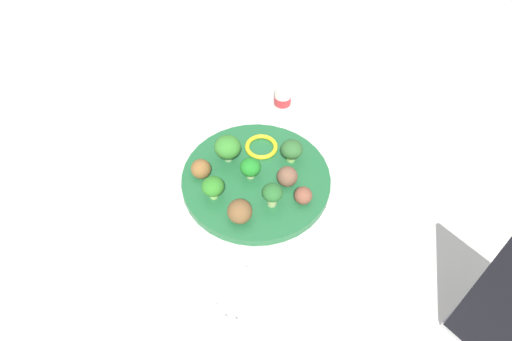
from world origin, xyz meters
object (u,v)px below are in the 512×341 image
object	(u,v)px
broccoli_floret_front_left	(250,169)
napkin	(227,298)
pepper_ring_back_left	(261,147)
meatball_near_rim	(201,169)
yogurt_bottle	(283,98)
broccoli_floret_mid_left	(292,150)
broccoli_floret_back_right	(272,193)
meatball_front_left	(288,174)
meatball_center	(303,196)
meatball_back_right	(240,211)
broccoli_floret_center	(228,147)
plate	(256,180)
broccoli_floret_far_rim	(213,187)
fork	(236,305)
knife	(214,298)

from	to	relation	value
broccoli_floret_front_left	napkin	world-z (taller)	broccoli_floret_front_left
pepper_ring_back_left	meatball_near_rim	bearing A→B (deg)	-45.34
napkin	pepper_ring_back_left	bearing A→B (deg)	-177.06
yogurt_bottle	broccoli_floret_mid_left	bearing A→B (deg)	17.58
broccoli_floret_back_right	meatball_front_left	size ratio (longest dim) A/B	1.26
broccoli_floret_back_right	napkin	xyz separation A→B (m)	(0.19, -0.03, -0.04)
meatball_center	pepper_ring_back_left	distance (m)	0.15
meatball_back_right	pepper_ring_back_left	world-z (taller)	meatball_back_right
broccoli_floret_back_right	broccoli_floret_center	xyz separation A→B (m)	(-0.08, -0.10, 0.00)
plate	broccoli_floret_mid_left	xyz separation A→B (m)	(-0.06, 0.06, 0.04)
meatball_back_right	meatball_center	world-z (taller)	meatball_back_right
napkin	broccoli_floret_far_rim	bearing A→B (deg)	-157.88
fork	meatball_center	bearing A→B (deg)	162.78
broccoli_floret_front_left	knife	xyz separation A→B (m)	(0.24, 0.00, -0.03)
pepper_ring_back_left	napkin	distance (m)	0.32
broccoli_floret_front_left	meatball_center	size ratio (longest dim) A/B	1.31
plate	yogurt_bottle	distance (m)	0.21
fork	meatball_front_left	bearing A→B (deg)	172.93
meatball_front_left	meatball_near_rim	distance (m)	0.16
broccoli_floret_far_rim	meatball_front_left	size ratio (longest dim) A/B	1.20
plate	yogurt_bottle	size ratio (longest dim) A/B	3.61
meatball_center	meatball_front_left	distance (m)	0.05
meatball_center	knife	distance (m)	0.24
pepper_ring_back_left	broccoli_floret_far_rim	bearing A→B (deg)	-22.98
meatball_center	broccoli_floret_center	bearing A→B (deg)	-112.44
meatball_near_rim	meatball_back_right	bearing A→B (deg)	50.42
meatball_front_left	napkin	xyz separation A→B (m)	(0.25, -0.05, -0.03)
broccoli_floret_far_rim	meatball_near_rim	distance (m)	0.06
yogurt_bottle	meatball_back_right	bearing A→B (deg)	-2.67
yogurt_bottle	meatball_front_left	bearing A→B (deg)	14.05
broccoli_floret_center	broccoli_floret_far_rim	distance (m)	0.09
broccoli_floret_back_right	meatball_near_rim	bearing A→B (deg)	-103.53
broccoli_floret_back_right	yogurt_bottle	xyz separation A→B (m)	(-0.26, -0.03, -0.01)
pepper_ring_back_left	napkin	size ratio (longest dim) A/B	0.38
broccoli_floret_center	broccoli_floret_mid_left	distance (m)	0.12
broccoli_floret_mid_left	knife	bearing A→B (deg)	-11.90
knife	pepper_ring_back_left	bearing A→B (deg)	179.62
napkin	meatball_near_rim	bearing A→B (deg)	-153.78
broccoli_floret_back_right	broccoli_floret_front_left	size ratio (longest dim) A/B	1.14
meatball_back_right	yogurt_bottle	bearing A→B (deg)	177.33
broccoli_floret_back_right	napkin	size ratio (longest dim) A/B	0.29
meatball_center	fork	size ratio (longest dim) A/B	0.27
meatball_near_rim	fork	distance (m)	0.27
knife	meatball_near_rim	bearing A→B (deg)	-158.20
plate	broccoli_floret_front_left	world-z (taller)	broccoli_floret_front_left
broccoli_floret_far_rim	napkin	world-z (taller)	broccoli_floret_far_rim
meatball_back_right	yogurt_bottle	size ratio (longest dim) A/B	0.57
broccoli_floret_mid_left	meatball_front_left	size ratio (longest dim) A/B	1.23
plate	broccoli_floret_back_right	bearing A→B (deg)	38.48
broccoli_floret_mid_left	meatball_center	bearing A→B (deg)	23.03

